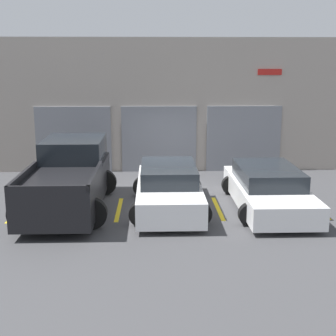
# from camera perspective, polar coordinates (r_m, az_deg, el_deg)

# --- Properties ---
(ground_plane) EXTENTS (28.00, 28.00, 0.00)m
(ground_plane) POSITION_cam_1_polar(r_m,az_deg,el_deg) (15.28, -0.16, -2.93)
(ground_plane) COLOR #3D3D3F
(shophouse_building) EXTENTS (14.36, 0.68, 5.03)m
(shophouse_building) POSITION_cam_1_polar(r_m,az_deg,el_deg) (18.06, -0.51, 7.50)
(shophouse_building) COLOR #9E9389
(shophouse_building) RESTS_ON ground
(pickup_truck) EXTENTS (2.52, 5.01, 1.86)m
(pickup_truck) POSITION_cam_1_polar(r_m,az_deg,el_deg) (13.77, -11.98, -1.23)
(pickup_truck) COLOR black
(pickup_truck) RESTS_ON ground
(sedan_white) EXTENTS (2.23, 4.73, 1.20)m
(sedan_white) POSITION_cam_1_polar(r_m,az_deg,el_deg) (13.80, 12.06, -2.49)
(sedan_white) COLOR white
(sedan_white) RESTS_ON ground
(sedan_side) EXTENTS (2.16, 4.40, 1.28)m
(sedan_side) POSITION_cam_1_polar(r_m,az_deg,el_deg) (13.39, 0.07, -2.51)
(sedan_side) COLOR white
(sedan_side) RESTS_ON ground
(parking_stripe_far_left) EXTENTS (0.12, 2.20, 0.01)m
(parking_stripe_far_left) POSITION_cam_1_polar(r_m,az_deg,el_deg) (14.07, -17.78, -4.94)
(parking_stripe_far_left) COLOR gold
(parking_stripe_far_left) RESTS_ON ground
(parking_stripe_left) EXTENTS (0.12, 2.20, 0.01)m
(parking_stripe_left) POSITION_cam_1_polar(r_m,az_deg,el_deg) (13.57, -6.01, -5.03)
(parking_stripe_left) COLOR gold
(parking_stripe_left) RESTS_ON ground
(parking_stripe_centre) EXTENTS (0.12, 2.20, 0.01)m
(parking_stripe_centre) POSITION_cam_1_polar(r_m,az_deg,el_deg) (13.66, 6.11, -4.91)
(parking_stripe_centre) COLOR gold
(parking_stripe_centre) RESTS_ON ground
(parking_stripe_right) EXTENTS (0.12, 2.20, 0.01)m
(parking_stripe_right) POSITION_cam_1_polar(r_m,az_deg,el_deg) (14.34, 17.57, -4.59)
(parking_stripe_right) COLOR gold
(parking_stripe_right) RESTS_ON ground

